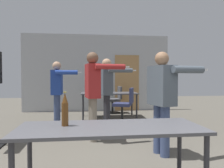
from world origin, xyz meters
name	(u,v)px	position (x,y,z in m)	size (l,w,h in m)	color
back_wall	(98,73)	(0.03, 6.49, 1.38)	(5.31, 0.12, 2.78)	#B2B5B7
conference_table_near	(111,134)	(-0.18, 0.60, 0.68)	(1.79, 0.69, 0.76)	#4C4C51
conference_table_far	(109,95)	(0.29, 5.13, 0.69)	(1.70, 0.79, 0.76)	#4C4C51
person_right_polo	(107,86)	(0.09, 3.67, 1.02)	(0.80, 0.61, 1.68)	#28282D
person_far_watching	(93,87)	(-0.27, 2.76, 1.04)	(0.85, 0.62, 1.72)	slate
person_left_plaid	(58,87)	(-1.14, 4.20, 0.98)	(0.75, 0.67, 1.64)	#3D4C75
person_center_tall	(162,94)	(0.79, 1.83, 0.98)	(0.87, 0.67, 1.64)	#3D4C75
office_chair_mid_tucked	(115,101)	(0.57, 5.92, 0.42)	(0.57, 0.52, 0.92)	black
office_chair_far_right	(125,106)	(0.65, 4.41, 0.44)	(0.64, 0.60, 0.94)	black
beer_bottle	(65,110)	(-0.63, 0.67, 0.92)	(0.07, 0.07, 0.34)	#563314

